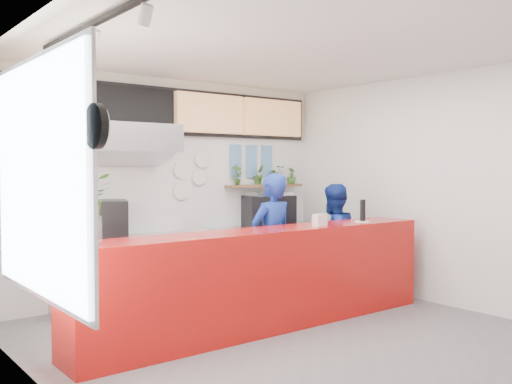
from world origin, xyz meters
TOP-DOWN VIEW (x-y plane):
  - floor at (0.00, 0.00)m, footprint 5.00×5.00m
  - ceiling at (0.00, 0.00)m, footprint 5.00×5.00m
  - wall_back at (0.00, 2.50)m, footprint 5.00×0.00m
  - wall_left at (-2.50, 0.00)m, footprint 0.00×5.00m
  - wall_right at (2.50, 0.00)m, footprint 0.00×5.00m
  - service_counter at (0.00, 0.40)m, footprint 4.50×0.60m
  - cream_band at (0.00, 2.49)m, footprint 5.00×0.02m
  - prep_bench at (-0.80, 2.20)m, footprint 1.80×0.60m
  - panini_oven at (-1.09, 2.20)m, footprint 0.69×0.69m
  - extraction_hood at (-0.80, 2.15)m, footprint 1.20×0.70m
  - hood_lip at (-0.80, 2.15)m, footprint 1.20×0.69m
  - right_bench at (1.50, 2.20)m, footprint 1.80×0.60m
  - espresso_machine at (1.50, 2.20)m, footprint 0.83×0.69m
  - espresso_tray at (1.50, 2.20)m, footprint 0.69×0.51m
  - herb_shelf at (1.60, 2.40)m, footprint 1.40×0.18m
  - menu_board_far_left at (-1.75, 2.38)m, footprint 1.10×0.10m
  - menu_board_mid_left at (-0.59, 2.38)m, footprint 1.10×0.10m
  - menu_board_mid_right at (0.57, 2.38)m, footprint 1.10×0.10m
  - menu_board_far_right at (1.73, 2.38)m, footprint 1.10×0.10m
  - soffit at (0.00, 2.46)m, footprint 4.80×0.04m
  - window_pane at (-2.47, 0.30)m, footprint 0.04×2.20m
  - window_frame at (-2.45, 0.30)m, footprint 0.03×2.30m
  - wall_clock_rim at (-2.46, -0.90)m, footprint 0.05×0.30m
  - wall_clock_face at (-2.43, -0.90)m, footprint 0.02×0.26m
  - track_rail at (-2.10, 0.00)m, footprint 0.05×2.40m
  - dec_plate_a at (0.15, 2.47)m, footprint 0.24×0.03m
  - dec_plate_b at (0.45, 2.47)m, footprint 0.24×0.03m
  - dec_plate_c at (0.15, 2.47)m, footprint 0.24×0.03m
  - dec_plate_d at (0.50, 2.47)m, footprint 0.24×0.03m
  - photo_frame_a at (1.10, 2.48)m, footprint 0.20×0.02m
  - photo_frame_b at (1.40, 2.48)m, footprint 0.20×0.02m
  - photo_frame_c at (1.70, 2.48)m, footprint 0.20×0.02m
  - photo_frame_d at (1.10, 2.48)m, footprint 0.20×0.02m
  - photo_frame_e at (1.40, 2.48)m, footprint 0.20×0.02m
  - photo_frame_f at (1.70, 2.48)m, footprint 0.20×0.02m
  - staff_center at (0.49, 0.89)m, footprint 0.65×0.45m
  - staff_right at (1.67, 1.00)m, footprint 0.77×0.60m
  - herb_a at (1.07, 2.40)m, footprint 0.17×0.12m
  - herb_b at (1.48, 2.40)m, footprint 0.18×0.14m
  - herb_c at (1.82, 2.40)m, footprint 0.31×0.29m
  - herb_d at (2.15, 2.40)m, footprint 0.17×0.16m
  - glass_vase at (-2.01, 0.37)m, footprint 0.23×0.23m
  - basil_vase at (-2.01, 0.37)m, footprint 0.43×0.40m
  - napkin_holder at (0.73, 0.30)m, footprint 0.16×0.11m
  - white_plate at (1.48, 0.30)m, footprint 0.26×0.26m
  - pepper_mill at (1.48, 0.30)m, footprint 0.08×0.08m

SIDE VIEW (x-z plane):
  - floor at x=0.00m, z-range 0.00..0.00m
  - prep_bench at x=-0.80m, z-range 0.00..0.90m
  - right_bench at x=1.50m, z-range 0.00..0.90m
  - service_counter at x=0.00m, z-range 0.00..1.10m
  - staff_right at x=1.67m, z-range 0.00..1.56m
  - staff_center at x=0.49m, z-range 0.00..1.71m
  - white_plate at x=1.48m, z-range 1.10..1.11m
  - espresso_machine at x=1.50m, z-range 0.90..1.36m
  - panini_oven at x=-1.09m, z-range 0.90..1.38m
  - napkin_holder at x=0.73m, z-range 1.10..1.24m
  - glass_vase at x=-2.01m, z-range 1.10..1.35m
  - pepper_mill at x=1.48m, z-range 1.11..1.38m
  - espresso_tray at x=1.50m, z-range 1.35..1.41m
  - dec_plate_c at x=0.15m, z-range 1.33..1.57m
  - wall_back at x=0.00m, z-range -1.00..4.00m
  - wall_left at x=-2.50m, z-range -1.00..4.00m
  - wall_right at x=2.50m, z-range -1.00..4.00m
  - herb_shelf at x=1.60m, z-range 1.48..1.52m
  - basil_vase at x=-2.01m, z-range 1.32..1.73m
  - dec_plate_b at x=0.45m, z-range 1.53..1.77m
  - herb_d at x=2.15m, z-range 1.52..1.78m
  - herb_c at x=1.82m, z-range 1.52..1.81m
  - herb_b at x=1.48m, z-range 1.52..1.83m
  - herb_a at x=1.07m, z-range 1.52..1.83m
  - window_pane at x=-2.47m, z-range 0.75..2.65m
  - window_frame at x=-2.45m, z-range 0.70..2.70m
  - dec_plate_a at x=0.15m, z-range 1.63..1.87m
  - photo_frame_d at x=1.10m, z-range 1.62..1.88m
  - photo_frame_e at x=1.40m, z-range 1.62..1.88m
  - photo_frame_f at x=1.70m, z-range 1.62..1.88m
  - dec_plate_d at x=0.50m, z-range 1.78..2.02m
  - hood_lip at x=-0.80m, z-range 1.79..2.11m
  - photo_frame_a at x=1.10m, z-range 1.88..2.12m
  - photo_frame_b at x=1.40m, z-range 1.88..2.12m
  - photo_frame_c at x=1.70m, z-range 1.88..2.12m
  - wall_clock_rim at x=-2.46m, z-range 1.90..2.20m
  - wall_clock_face at x=-2.43m, z-range 1.92..2.18m
  - extraction_hood at x=-0.80m, z-range 1.98..2.32m
  - menu_board_far_left at x=-1.75m, z-range 2.27..2.82m
  - menu_board_mid_left at x=-0.59m, z-range 2.27..2.82m
  - menu_board_mid_right at x=0.57m, z-range 2.27..2.82m
  - menu_board_far_right at x=1.73m, z-range 2.27..2.82m
  - soffit at x=0.00m, z-range 2.22..2.88m
  - cream_band at x=0.00m, z-range 2.20..3.00m
  - track_rail at x=-2.10m, z-range 2.92..2.96m
  - ceiling at x=0.00m, z-range 3.00..3.00m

